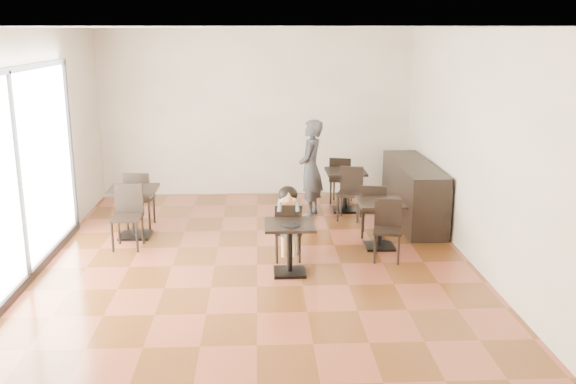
{
  "coord_description": "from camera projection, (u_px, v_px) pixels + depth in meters",
  "views": [
    {
      "loc": [
        0.04,
        -8.4,
        3.18
      ],
      "look_at": [
        0.44,
        0.16,
        1.0
      ],
      "focal_mm": 40.0,
      "sensor_mm": 36.0,
      "label": 1
    }
  ],
  "objects": [
    {
      "name": "chair_left_a",
      "position": [
        140.0,
        199.0,
        10.54
      ],
      "size": [
        0.45,
        0.45,
        0.94
      ],
      "primitive_type": null,
      "rotation": [
        0.0,
        0.0,
        3.08
      ],
      "color": "black",
      "rests_on": "floor"
    },
    {
      "name": "chair_mid_a",
      "position": [
        374.0,
        210.0,
        10.05
      ],
      "size": [
        0.46,
        0.46,
        0.86
      ],
      "primitive_type": null,
      "rotation": [
        0.0,
        0.0,
        2.93
      ],
      "color": "black",
      "rests_on": "floor"
    },
    {
      "name": "storefront_window",
      "position": [
        16.0,
        177.0,
        7.95
      ],
      "size": [
        0.04,
        4.5,
        2.6
      ],
      "primitive_type": "cube",
      "color": "white",
      "rests_on": "floor"
    },
    {
      "name": "floor",
      "position": [
        257.0,
        265.0,
        8.91
      ],
      "size": [
        6.0,
        8.0,
        0.01
      ],
      "primitive_type": "cube",
      "color": "brown",
      "rests_on": "ground"
    },
    {
      "name": "chair_back_a",
      "position": [
        341.0,
        180.0,
        11.99
      ],
      "size": [
        0.5,
        0.5,
        0.89
      ],
      "primitive_type": null,
      "rotation": [
        0.0,
        0.0,
        2.84
      ],
      "color": "black",
      "rests_on": "floor"
    },
    {
      "name": "child_chair",
      "position": [
        288.0,
        231.0,
        9.03
      ],
      "size": [
        0.38,
        0.38,
        0.84
      ],
      "primitive_type": null,
      "rotation": [
        0.0,
        0.0,
        3.14
      ],
      "color": "black",
      "rests_on": "floor"
    },
    {
      "name": "cafe_table_left",
      "position": [
        134.0,
        213.0,
        10.03
      ],
      "size": [
        0.78,
        0.78,
        0.78
      ],
      "primitive_type": null,
      "rotation": [
        0.0,
        0.0,
        -0.06
      ],
      "color": "black",
      "rests_on": "floor"
    },
    {
      "name": "chair_left_b",
      "position": [
        127.0,
        218.0,
        9.48
      ],
      "size": [
        0.45,
        0.45,
        0.94
      ],
      "primitive_type": null,
      "rotation": [
        0.0,
        0.0,
        -0.06
      ],
      "color": "black",
      "rests_on": "floor"
    },
    {
      "name": "pizza_slice",
      "position": [
        288.0,
        201.0,
        8.72
      ],
      "size": [
        0.25,
        0.19,
        0.06
      ],
      "primitive_type": null,
      "color": "tan",
      "rests_on": "child"
    },
    {
      "name": "plate",
      "position": [
        290.0,
        225.0,
        8.33
      ],
      "size": [
        0.24,
        0.24,
        0.01
      ],
      "primitive_type": "cylinder",
      "color": "black",
      "rests_on": "child_table"
    },
    {
      "name": "service_counter",
      "position": [
        413.0,
        192.0,
        10.84
      ],
      "size": [
        0.6,
        2.4,
        1.0
      ],
      "primitive_type": "cube",
      "color": "black",
      "rests_on": "floor"
    },
    {
      "name": "cafe_table_back",
      "position": [
        345.0,
        191.0,
        11.48
      ],
      "size": [
        0.88,
        0.88,
        0.74
      ],
      "primitive_type": null,
      "rotation": [
        0.0,
        0.0,
        -0.3
      ],
      "color": "black",
      "rests_on": "floor"
    },
    {
      "name": "wall_back",
      "position": [
        256.0,
        113.0,
        12.39
      ],
      "size": [
        6.0,
        0.01,
        3.2
      ],
      "primitive_type": "cube",
      "color": "white",
      "rests_on": "floor"
    },
    {
      "name": "child_table",
      "position": [
        290.0,
        249.0,
        8.51
      ],
      "size": [
        0.66,
        0.66,
        0.7
      ],
      "primitive_type": null,
      "color": "black",
      "rests_on": "floor"
    },
    {
      "name": "wall_front",
      "position": [
        254.0,
        254.0,
        4.64
      ],
      "size": [
        6.0,
        0.01,
        3.2
      ],
      "primitive_type": "cube",
      "color": "white",
      "rests_on": "floor"
    },
    {
      "name": "wall_right",
      "position": [
        478.0,
        150.0,
        8.65
      ],
      "size": [
        0.01,
        8.0,
        3.2
      ],
      "primitive_type": "cube",
      "color": "white",
      "rests_on": "floor"
    },
    {
      "name": "chair_back_b",
      "position": [
        350.0,
        194.0,
        10.93
      ],
      "size": [
        0.5,
        0.5,
        0.89
      ],
      "primitive_type": null,
      "rotation": [
        0.0,
        0.0,
        -0.3
      ],
      "color": "black",
      "rests_on": "floor"
    },
    {
      "name": "wall_left",
      "position": [
        26.0,
        154.0,
        8.38
      ],
      "size": [
        0.01,
        8.0,
        3.2
      ],
      "primitive_type": "cube",
      "color": "white",
      "rests_on": "floor"
    },
    {
      "name": "adult_patron",
      "position": [
        311.0,
        169.0,
        11.04
      ],
      "size": [
        0.57,
        0.71,
        1.69
      ],
      "primitive_type": "imported",
      "rotation": [
        0.0,
        0.0,
        -1.87
      ],
      "color": "#38383D",
      "rests_on": "floor"
    },
    {
      "name": "child",
      "position": [
        288.0,
        224.0,
        9.0
      ],
      "size": [
        0.38,
        0.53,
        1.06
      ],
      "primitive_type": null,
      "color": "slate",
      "rests_on": "child_chair"
    },
    {
      "name": "chair_mid_b",
      "position": [
        387.0,
        231.0,
        8.99
      ],
      "size": [
        0.46,
        0.46,
        0.86
      ],
      "primitive_type": null,
      "rotation": [
        0.0,
        0.0,
        -0.21
      ],
      "color": "black",
      "rests_on": "floor"
    },
    {
      "name": "ceiling",
      "position": [
        254.0,
        27.0,
        8.12
      ],
      "size": [
        6.0,
        8.0,
        0.01
      ],
      "primitive_type": "cube",
      "color": "silver",
      "rests_on": "floor"
    },
    {
      "name": "cafe_table_mid",
      "position": [
        380.0,
        225.0,
        9.54
      ],
      "size": [
        0.8,
        0.8,
        0.71
      ],
      "primitive_type": null,
      "rotation": [
        0.0,
        0.0,
        -0.21
      ],
      "color": "black",
      "rests_on": "floor"
    }
  ]
}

